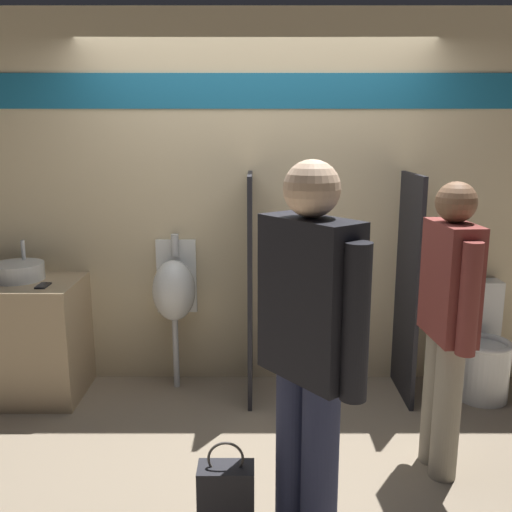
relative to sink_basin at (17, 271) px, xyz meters
The scene contains 13 objects.
ground_plane 1.94m from the sink_basin, 11.18° to the right, with size 16.00×16.00×0.00m, color gray.
display_wall 1.76m from the sink_basin, ahead, with size 4.53×0.07×2.70m.
sink_counter 0.49m from the sink_basin, 129.51° to the right, with size 0.97×0.60×0.84m.
sink_basin is the anchor object (origin of this frame).
cell_phone 0.31m from the sink_basin, 36.79° to the right, with size 0.07×0.14×0.01m.
divider_near_counter 1.64m from the sink_basin, ahead, with size 0.03×0.56×1.59m.
divider_mid 2.74m from the sink_basin, ahead, with size 0.03×0.56×1.59m.
urinal_near_counter 1.10m from the sink_basin, ahead, with size 0.31×0.33×1.14m.
urinal_far 2.20m from the sink_basin, ahead, with size 0.31×0.33×1.14m.
toilet 3.34m from the sink_basin, ahead, with size 0.38×0.53×0.95m.
person_in_vest 2.88m from the sink_basin, 20.05° to the right, with size 0.21×0.56×1.62m.
person_with_lanyard 2.51m from the sink_basin, 40.78° to the right, with size 0.43×0.51×1.76m.
shopping_bag 2.33m from the sink_basin, 46.16° to the right, with size 0.25×0.14×0.53m.
Camera 1 is at (-0.00, -3.56, 1.87)m, focal length 40.00 mm.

